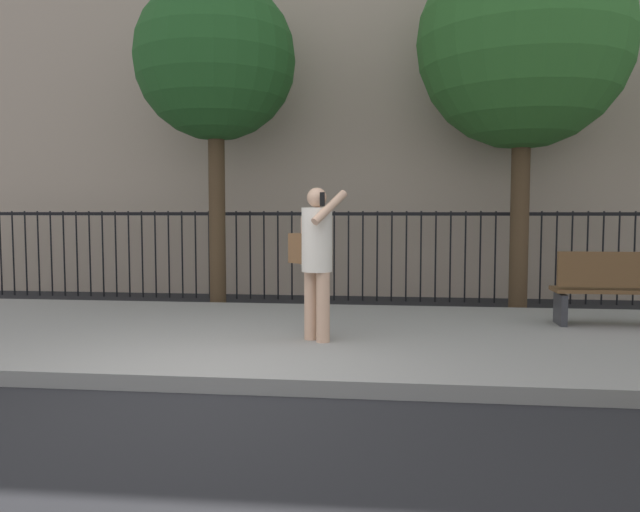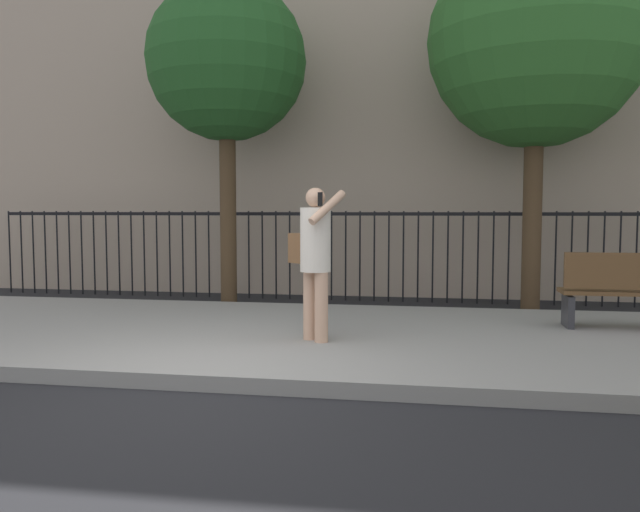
{
  "view_description": "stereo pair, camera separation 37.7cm",
  "coord_description": "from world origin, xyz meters",
  "px_view_note": "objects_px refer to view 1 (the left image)",
  "views": [
    {
      "loc": [
        1.68,
        -5.26,
        1.6
      ],
      "look_at": [
        0.84,
        1.95,
        1.08
      ],
      "focal_mm": 35.3,
      "sensor_mm": 36.0,
      "label": 1
    },
    {
      "loc": [
        2.05,
        -5.2,
        1.6
      ],
      "look_at": [
        0.84,
        1.95,
        1.08
      ],
      "focal_mm": 35.3,
      "sensor_mm": 36.0,
      "label": 2
    }
  ],
  "objects_px": {
    "street_tree_mid": "(524,43)",
    "street_tree_far": "(215,61)",
    "pedestrian_on_phone": "(315,252)",
    "street_bench": "(621,287)"
  },
  "relations": [
    {
      "from": "street_tree_mid",
      "to": "street_tree_far",
      "type": "distance_m",
      "value": 4.96
    },
    {
      "from": "pedestrian_on_phone",
      "to": "street_bench",
      "type": "xyz_separation_m",
      "value": [
        3.7,
        1.27,
        -0.49
      ]
    },
    {
      "from": "pedestrian_on_phone",
      "to": "street_bench",
      "type": "bearing_deg",
      "value": 18.96
    },
    {
      "from": "street_bench",
      "to": "street_tree_far",
      "type": "xyz_separation_m",
      "value": [
        -5.77,
        2.07,
        3.41
      ]
    },
    {
      "from": "street_tree_far",
      "to": "pedestrian_on_phone",
      "type": "bearing_deg",
      "value": -58.19
    },
    {
      "from": "street_tree_mid",
      "to": "street_tree_far",
      "type": "height_order",
      "value": "street_tree_mid"
    },
    {
      "from": "street_bench",
      "to": "street_tree_mid",
      "type": "relative_size",
      "value": 0.27
    },
    {
      "from": "street_tree_mid",
      "to": "street_tree_far",
      "type": "relative_size",
      "value": 1.1
    },
    {
      "from": "pedestrian_on_phone",
      "to": "street_tree_mid",
      "type": "height_order",
      "value": "street_tree_mid"
    },
    {
      "from": "street_bench",
      "to": "pedestrian_on_phone",
      "type": "bearing_deg",
      "value": -161.04
    }
  ]
}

